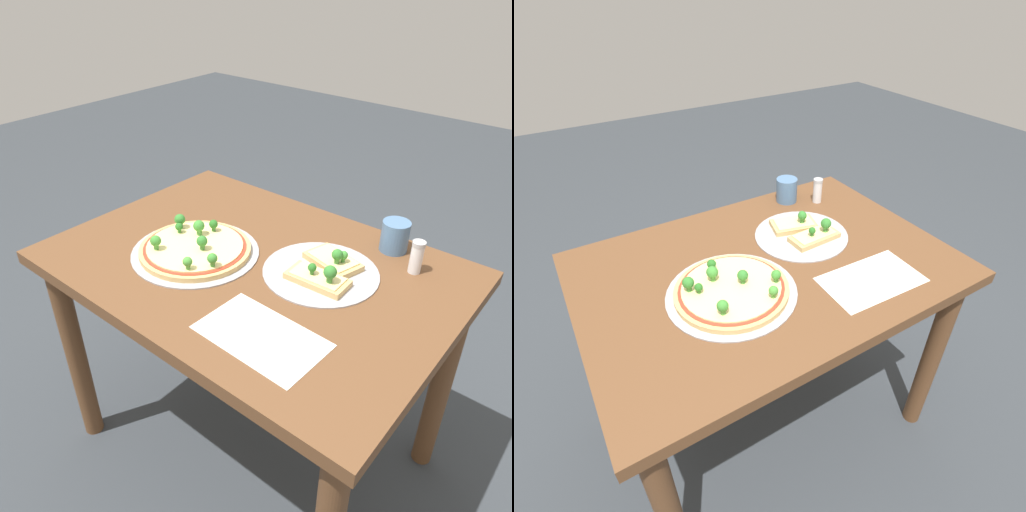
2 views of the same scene
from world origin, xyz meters
The scene contains 7 objects.
ground_plane centered at (0.00, 0.00, 0.00)m, with size 8.00×8.00×0.00m, color #33383D.
dining_table centered at (0.00, 0.00, 0.61)m, with size 1.03×0.73×0.72m.
pizza_tray_whole centered at (0.15, 0.06, 0.73)m, with size 0.34×0.34×0.07m.
pizza_tray_slice centered at (-0.17, -0.07, 0.73)m, with size 0.29×0.29×0.07m.
drinking_cup centered at (-0.25, -0.29, 0.76)m, with size 0.07×0.07×0.08m, color #4C7099.
condiment_shaker centered at (-0.34, -0.22, 0.76)m, with size 0.03×0.03×0.09m.
paper_menu centered at (-0.20, 0.21, 0.72)m, with size 0.27×0.16×0.00m, color silver.
Camera 2 is at (0.46, 0.78, 1.40)m, focal length 28.00 mm.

